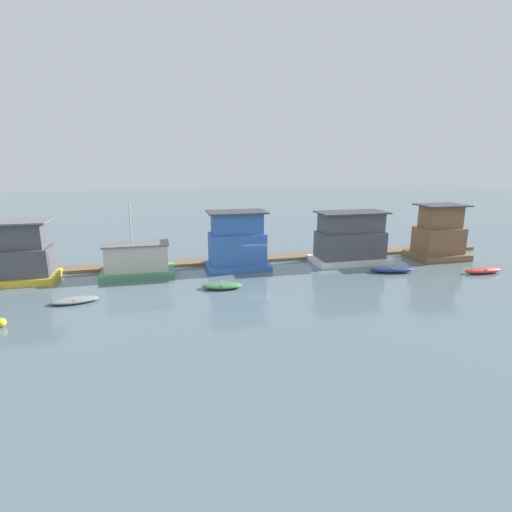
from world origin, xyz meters
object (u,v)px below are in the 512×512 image
houseboat_brown (439,236)px  dinghy_green (222,285)px  houseboat_yellow (19,255)px  mooring_post_near_right (27,266)px  houseboat_blue (237,243)px  buoy_yellow (1,323)px  dinghy_grey (75,300)px  houseboat_green (138,260)px  mooring_post_near_left (49,264)px  mooring_post_far_right (423,244)px  dinghy_navy (391,269)px  houseboat_white (350,240)px

houseboat_brown → dinghy_green: 23.21m
houseboat_yellow → mooring_post_near_right: bearing=83.8°
houseboat_blue → buoy_yellow: bearing=-149.1°
houseboat_yellow → dinghy_grey: size_ratio=1.64×
houseboat_blue → houseboat_green: bearing=179.7°
houseboat_yellow → houseboat_brown: (38.41, -0.97, 0.10)m
mooring_post_near_left → houseboat_brown: bearing=-3.4°
mooring_post_far_right → mooring_post_near_right: (-38.12, 0.00, -0.05)m
houseboat_yellow → mooring_post_far_right: bearing=1.8°
houseboat_yellow → dinghy_navy: houseboat_yellow is taller
houseboat_white → dinghy_grey: (-23.91, -6.00, -2.06)m
dinghy_green → dinghy_navy: 15.38m
dinghy_navy → buoy_yellow: 29.83m
houseboat_green → dinghy_green: houseboat_green is taller
houseboat_yellow → buoy_yellow: bearing=-80.0°
houseboat_green → houseboat_blue: houseboat_green is taller
houseboat_blue → buoy_yellow: size_ratio=10.40×
mooring_post_far_right → dinghy_grey: bearing=-167.3°
houseboat_yellow → houseboat_blue: size_ratio=0.95×
mooring_post_near_left → dinghy_grey: bearing=-66.0°
buoy_yellow → houseboat_blue: bearing=30.9°
houseboat_blue → houseboat_white: houseboat_blue is taller
buoy_yellow → dinghy_grey: bearing=45.1°
dinghy_navy → houseboat_brown: bearing=26.1°
houseboat_green → buoy_yellow: size_ratio=11.11×
dinghy_grey → dinghy_green: (10.57, 0.75, 0.06)m
houseboat_blue → houseboat_white: bearing=-1.3°
mooring_post_near_left → mooring_post_far_right: mooring_post_near_left is taller
mooring_post_far_right → dinghy_green: bearing=-163.4°
houseboat_green → mooring_post_near_left: 7.44m
mooring_post_near_right → houseboat_white: bearing=-2.9°
houseboat_blue → houseboat_brown: 20.44m
houseboat_brown → dinghy_green: bearing=-168.6°
mooring_post_near_left → buoy_yellow: bearing=-90.7°
houseboat_green → buoy_yellow: bearing=-127.4°
mooring_post_far_right → mooring_post_near_right: size_ratio=1.05×
houseboat_yellow → houseboat_green: bearing=0.2°
houseboat_yellow → houseboat_brown: houseboat_brown is taller
houseboat_white → mooring_post_far_right: size_ratio=3.52×
dinghy_navy → mooring_post_near_right: size_ratio=2.04×
houseboat_white → dinghy_grey: houseboat_white is taller
houseboat_brown → mooring_post_near_right: houseboat_brown is taller
houseboat_blue → houseboat_white: size_ratio=0.78×
houseboat_white → dinghy_navy: bearing=-64.8°
dinghy_grey → dinghy_navy: bearing=3.8°
dinghy_navy → houseboat_green: bearing=168.2°
dinghy_grey → mooring_post_near_right: size_ratio=1.67×
houseboat_yellow → mooring_post_near_right: size_ratio=2.74×
houseboat_blue → mooring_post_far_right: (20.25, 1.19, -1.33)m
houseboat_brown → mooring_post_far_right: houseboat_brown is taller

